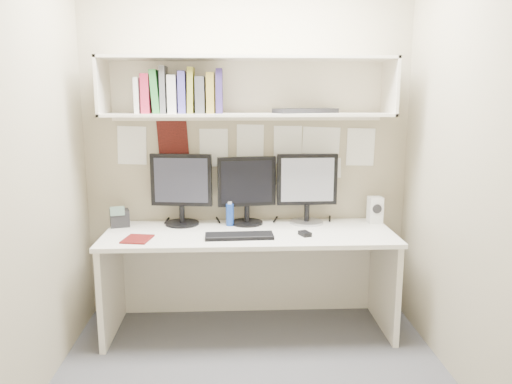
{
  "coord_description": "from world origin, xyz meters",
  "views": [
    {
      "loc": [
        -0.1,
        -2.7,
        1.66
      ],
      "look_at": [
        0.03,
        0.35,
        1.07
      ],
      "focal_mm": 35.0,
      "sensor_mm": 36.0,
      "label": 1
    }
  ],
  "objects_px": {
    "monitor_left": "(181,187)",
    "monitor_center": "(247,188)",
    "monitor_right": "(307,186)",
    "maroon_notebook": "(137,239)",
    "desk": "(249,281)",
    "speaker": "(375,210)",
    "desk_phone": "(120,218)",
    "keyboard": "(239,236)"
  },
  "relations": [
    {
      "from": "monitor_left",
      "to": "monitor_center",
      "type": "xyz_separation_m",
      "value": [
        0.47,
        0.0,
        -0.01
      ]
    },
    {
      "from": "monitor_right",
      "to": "maroon_notebook",
      "type": "bearing_deg",
      "value": -163.12
    },
    {
      "from": "monitor_center",
      "to": "monitor_right",
      "type": "bearing_deg",
      "value": -8.38
    },
    {
      "from": "desk",
      "to": "monitor_center",
      "type": "relative_size",
      "value": 4.04
    },
    {
      "from": "speaker",
      "to": "desk_phone",
      "type": "bearing_deg",
      "value": 178.02
    },
    {
      "from": "desk",
      "to": "speaker",
      "type": "relative_size",
      "value": 10.24
    },
    {
      "from": "speaker",
      "to": "maroon_notebook",
      "type": "distance_m",
      "value": 1.72
    },
    {
      "from": "desk",
      "to": "maroon_notebook",
      "type": "relative_size",
      "value": 9.76
    },
    {
      "from": "desk",
      "to": "speaker",
      "type": "xyz_separation_m",
      "value": [
        0.94,
        0.2,
        0.46
      ]
    },
    {
      "from": "monitor_left",
      "to": "maroon_notebook",
      "type": "distance_m",
      "value": 0.54
    },
    {
      "from": "desk",
      "to": "desk_phone",
      "type": "relative_size",
      "value": 12.5
    },
    {
      "from": "speaker",
      "to": "monitor_right",
      "type": "bearing_deg",
      "value": 175.29
    },
    {
      "from": "desk",
      "to": "desk_phone",
      "type": "xyz_separation_m",
      "value": [
        -0.93,
        0.18,
        0.43
      ]
    },
    {
      "from": "monitor_right",
      "to": "desk",
      "type": "bearing_deg",
      "value": -154.76
    },
    {
      "from": "monitor_center",
      "to": "monitor_right",
      "type": "distance_m",
      "value": 0.44
    },
    {
      "from": "desk",
      "to": "speaker",
      "type": "distance_m",
      "value": 1.07
    },
    {
      "from": "speaker",
      "to": "keyboard",
      "type": "bearing_deg",
      "value": -163.46
    },
    {
      "from": "monitor_left",
      "to": "maroon_notebook",
      "type": "xyz_separation_m",
      "value": [
        -0.26,
        -0.39,
        -0.27
      ]
    },
    {
      "from": "monitor_center",
      "to": "monitor_right",
      "type": "height_order",
      "value": "monitor_right"
    },
    {
      "from": "monitor_left",
      "to": "desk",
      "type": "bearing_deg",
      "value": -16.87
    },
    {
      "from": "monitor_left",
      "to": "keyboard",
      "type": "relative_size",
      "value": 1.15
    },
    {
      "from": "speaker",
      "to": "monitor_left",
      "type": "bearing_deg",
      "value": 176.68
    },
    {
      "from": "monitor_left",
      "to": "keyboard",
      "type": "xyz_separation_m",
      "value": [
        0.41,
        -0.37,
        -0.27
      ]
    },
    {
      "from": "maroon_notebook",
      "to": "desk_phone",
      "type": "bearing_deg",
      "value": 128.0
    },
    {
      "from": "monitor_center",
      "to": "desk_phone",
      "type": "distance_m",
      "value": 0.94
    },
    {
      "from": "monitor_left",
      "to": "monitor_center",
      "type": "distance_m",
      "value": 0.47
    },
    {
      "from": "monitor_center",
      "to": "speaker",
      "type": "height_order",
      "value": "monitor_center"
    },
    {
      "from": "maroon_notebook",
      "to": "desk_phone",
      "type": "relative_size",
      "value": 1.28
    },
    {
      "from": "keyboard",
      "to": "maroon_notebook",
      "type": "relative_size",
      "value": 2.21
    },
    {
      "from": "desk_phone",
      "to": "monitor_right",
      "type": "bearing_deg",
      "value": -14.62
    },
    {
      "from": "desk",
      "to": "maroon_notebook",
      "type": "xyz_separation_m",
      "value": [
        -0.74,
        -0.17,
        0.37
      ]
    },
    {
      "from": "monitor_left",
      "to": "desk_phone",
      "type": "height_order",
      "value": "monitor_left"
    },
    {
      "from": "monitor_left",
      "to": "monitor_center",
      "type": "height_order",
      "value": "monitor_left"
    },
    {
      "from": "desk",
      "to": "monitor_left",
      "type": "xyz_separation_m",
      "value": [
        -0.48,
        0.22,
        0.64
      ]
    },
    {
      "from": "monitor_left",
      "to": "monitor_center",
      "type": "relative_size",
      "value": 1.05
    },
    {
      "from": "desk_phone",
      "to": "keyboard",
      "type": "bearing_deg",
      "value": -37.29
    },
    {
      "from": "desk",
      "to": "keyboard",
      "type": "bearing_deg",
      "value": -115.38
    },
    {
      "from": "monitor_left",
      "to": "desk_phone",
      "type": "relative_size",
      "value": 3.24
    },
    {
      "from": "monitor_left",
      "to": "speaker",
      "type": "height_order",
      "value": "monitor_left"
    },
    {
      "from": "monitor_left",
      "to": "speaker",
      "type": "distance_m",
      "value": 1.44
    },
    {
      "from": "monitor_left",
      "to": "speaker",
      "type": "relative_size",
      "value": 2.66
    },
    {
      "from": "monitor_center",
      "to": "maroon_notebook",
      "type": "relative_size",
      "value": 2.42
    }
  ]
}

